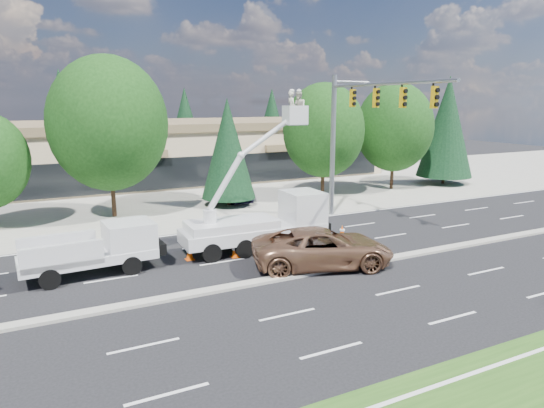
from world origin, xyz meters
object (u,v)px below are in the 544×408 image
signal_mast (354,124)px  minivan (323,248)px  utility_pickup (99,254)px  bucket_truck (267,216)px

signal_mast → minivan: bearing=-133.8°
signal_mast → utility_pickup: signal_mast is taller
minivan → bucket_truck: bearing=33.1°
bucket_truck → signal_mast: bearing=23.0°
signal_mast → bucket_truck: 8.86m
utility_pickup → signal_mast: bearing=7.1°
utility_pickup → bucket_truck: (8.14, 0.06, 0.81)m
bucket_truck → minivan: bearing=-72.5°
signal_mast → minivan: 10.32m
bucket_truck → minivan: bucket_truck is taller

